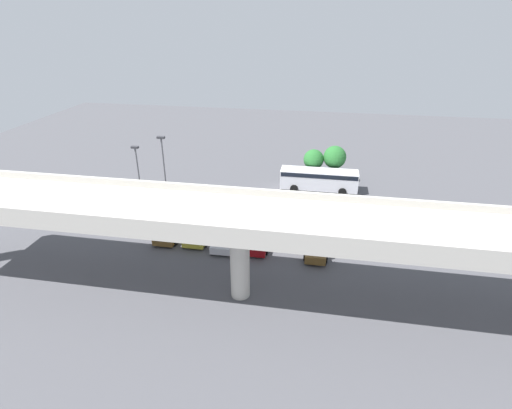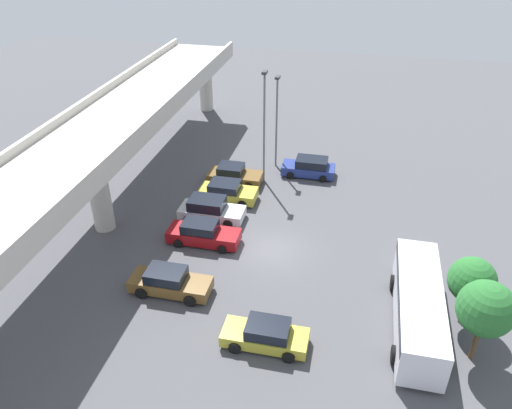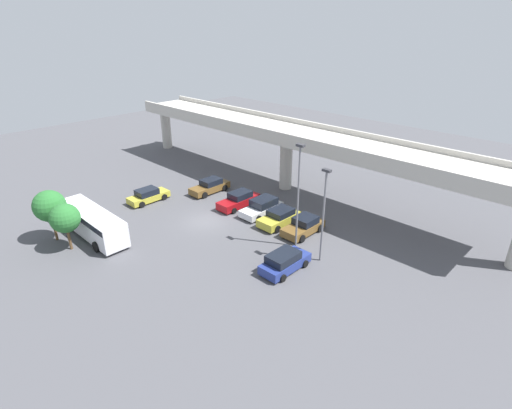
{
  "view_description": "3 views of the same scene",
  "coord_description": "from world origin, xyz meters",
  "px_view_note": "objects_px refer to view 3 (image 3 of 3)",
  "views": [
    {
      "loc": [
        -5.4,
        35.83,
        19.36
      ],
      "look_at": [
        0.83,
        0.66,
        2.1
      ],
      "focal_mm": 28.0,
      "sensor_mm": 36.0,
      "label": 1
    },
    {
      "loc": [
        -26.36,
        -4.8,
        19.93
      ],
      "look_at": [
        3.7,
        1.94,
        1.06
      ],
      "focal_mm": 35.0,
      "sensor_mm": 36.0,
      "label": 2
    },
    {
      "loc": [
        27.91,
        -21.65,
        17.9
      ],
      "look_at": [
        3.57,
        3.45,
        1.84
      ],
      "focal_mm": 28.0,
      "sensor_mm": 36.0,
      "label": 3
    }
  ],
  "objects_px": {
    "parked_car_6": "(285,262)",
    "tree_front_right": "(65,218)",
    "parked_car_1": "(210,186)",
    "lamp_post_mid_lot": "(298,190)",
    "parked_car_4": "(279,217)",
    "parked_car_5": "(304,226)",
    "shuttle_bus": "(92,221)",
    "parked_car_2": "(239,200)",
    "parked_car_3": "(262,207)",
    "lamp_post_near_aisle": "(324,209)",
    "tree_front_left": "(49,206)",
    "parked_car_0": "(148,196)"
  },
  "relations": [
    {
      "from": "parked_car_4",
      "to": "parked_car_2",
      "type": "bearing_deg",
      "value": -91.06
    },
    {
      "from": "lamp_post_mid_lot",
      "to": "tree_front_left",
      "type": "bearing_deg",
      "value": -138.67
    },
    {
      "from": "parked_car_5",
      "to": "tree_front_right",
      "type": "relative_size",
      "value": 1.04
    },
    {
      "from": "shuttle_bus",
      "to": "parked_car_0",
      "type": "bearing_deg",
      "value": 112.24
    },
    {
      "from": "shuttle_bus",
      "to": "lamp_post_mid_lot",
      "type": "bearing_deg",
      "value": 38.54
    },
    {
      "from": "parked_car_4",
      "to": "shuttle_bus",
      "type": "height_order",
      "value": "shuttle_bus"
    },
    {
      "from": "parked_car_1",
      "to": "shuttle_bus",
      "type": "xyz_separation_m",
      "value": [
        0.31,
        -14.05,
        0.78
      ]
    },
    {
      "from": "parked_car_6",
      "to": "lamp_post_near_aisle",
      "type": "height_order",
      "value": "lamp_post_near_aisle"
    },
    {
      "from": "parked_car_0",
      "to": "lamp_post_near_aisle",
      "type": "distance_m",
      "value": 21.1
    },
    {
      "from": "parked_car_4",
      "to": "tree_front_right",
      "type": "relative_size",
      "value": 1.04
    },
    {
      "from": "shuttle_bus",
      "to": "tree_front_right",
      "type": "relative_size",
      "value": 2.15
    },
    {
      "from": "parked_car_3",
      "to": "shuttle_bus",
      "type": "bearing_deg",
      "value": -29.29
    },
    {
      "from": "lamp_post_near_aisle",
      "to": "tree_front_right",
      "type": "relative_size",
      "value": 1.88
    },
    {
      "from": "lamp_post_mid_lot",
      "to": "tree_front_left",
      "type": "height_order",
      "value": "lamp_post_mid_lot"
    },
    {
      "from": "lamp_post_mid_lot",
      "to": "parked_car_3",
      "type": "bearing_deg",
      "value": 158.23
    },
    {
      "from": "lamp_post_mid_lot",
      "to": "tree_front_left",
      "type": "xyz_separation_m",
      "value": [
        -16.1,
        -14.16,
        -1.95
      ]
    },
    {
      "from": "parked_car_1",
      "to": "parked_car_6",
      "type": "xyz_separation_m",
      "value": [
        16.42,
        -6.13,
        0.03
      ]
    },
    {
      "from": "lamp_post_mid_lot",
      "to": "lamp_post_near_aisle",
      "type": "bearing_deg",
      "value": -8.85
    },
    {
      "from": "parked_car_4",
      "to": "lamp_post_near_aisle",
      "type": "distance_m",
      "value": 8.14
    },
    {
      "from": "shuttle_bus",
      "to": "lamp_post_mid_lot",
      "type": "distance_m",
      "value": 18.79
    },
    {
      "from": "parked_car_1",
      "to": "lamp_post_mid_lot",
      "type": "distance_m",
      "value": 15.61
    },
    {
      "from": "parked_car_3",
      "to": "shuttle_bus",
      "type": "height_order",
      "value": "shuttle_bus"
    },
    {
      "from": "parked_car_2",
      "to": "lamp_post_near_aisle",
      "type": "relative_size",
      "value": 0.61
    },
    {
      "from": "parked_car_1",
      "to": "parked_car_3",
      "type": "height_order",
      "value": "parked_car_3"
    },
    {
      "from": "parked_car_0",
      "to": "parked_car_5",
      "type": "distance_m",
      "value": 17.66
    },
    {
      "from": "parked_car_2",
      "to": "tree_front_left",
      "type": "relative_size",
      "value": 1.03
    },
    {
      "from": "parked_car_4",
      "to": "parked_car_5",
      "type": "relative_size",
      "value": 1.0
    },
    {
      "from": "parked_car_4",
      "to": "tree_front_right",
      "type": "xyz_separation_m",
      "value": [
        -9.83,
        -16.05,
        2.23
      ]
    },
    {
      "from": "parked_car_5",
      "to": "lamp_post_near_aisle",
      "type": "relative_size",
      "value": 0.55
    },
    {
      "from": "lamp_post_near_aisle",
      "to": "tree_front_right",
      "type": "height_order",
      "value": "lamp_post_near_aisle"
    },
    {
      "from": "parked_car_1",
      "to": "shuttle_bus",
      "type": "relative_size",
      "value": 0.53
    },
    {
      "from": "lamp_post_near_aisle",
      "to": "lamp_post_mid_lot",
      "type": "distance_m",
      "value": 3.02
    },
    {
      "from": "parked_car_2",
      "to": "tree_front_left",
      "type": "bearing_deg",
      "value": -21.96
    },
    {
      "from": "parked_car_0",
      "to": "parked_car_3",
      "type": "distance_m",
      "value": 12.75
    },
    {
      "from": "parked_car_6",
      "to": "parked_car_1",
      "type": "bearing_deg",
      "value": 69.51
    },
    {
      "from": "parked_car_6",
      "to": "tree_front_right",
      "type": "height_order",
      "value": "tree_front_right"
    },
    {
      "from": "parked_car_2",
      "to": "tree_front_right",
      "type": "height_order",
      "value": "tree_front_right"
    },
    {
      "from": "parked_car_4",
      "to": "lamp_post_mid_lot",
      "type": "bearing_deg",
      "value": 60.76
    },
    {
      "from": "parked_car_6",
      "to": "tree_front_right",
      "type": "distance_m",
      "value": 18.62
    },
    {
      "from": "parked_car_6",
      "to": "lamp_post_near_aisle",
      "type": "distance_m",
      "value": 5.13
    },
    {
      "from": "parked_car_1",
      "to": "lamp_post_mid_lot",
      "type": "height_order",
      "value": "lamp_post_mid_lot"
    },
    {
      "from": "tree_front_right",
      "to": "parked_car_4",
      "type": "bearing_deg",
      "value": 58.5
    },
    {
      "from": "parked_car_1",
      "to": "shuttle_bus",
      "type": "bearing_deg",
      "value": 1.26
    },
    {
      "from": "parked_car_5",
      "to": "lamp_post_mid_lot",
      "type": "relative_size",
      "value": 0.48
    },
    {
      "from": "parked_car_2",
      "to": "parked_car_5",
      "type": "xyz_separation_m",
      "value": [
        8.55,
        0.09,
        -0.01
      ]
    },
    {
      "from": "parked_car_6",
      "to": "lamp_post_near_aisle",
      "type": "xyz_separation_m",
      "value": [
        1.21,
        3.1,
        3.91
      ]
    },
    {
      "from": "shuttle_bus",
      "to": "lamp_post_mid_lot",
      "type": "height_order",
      "value": "lamp_post_mid_lot"
    },
    {
      "from": "parked_car_2",
      "to": "shuttle_bus",
      "type": "height_order",
      "value": "shuttle_bus"
    },
    {
      "from": "shuttle_bus",
      "to": "lamp_post_near_aisle",
      "type": "height_order",
      "value": "lamp_post_near_aisle"
    },
    {
      "from": "parked_car_0",
      "to": "shuttle_bus",
      "type": "height_order",
      "value": "shuttle_bus"
    }
  ]
}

